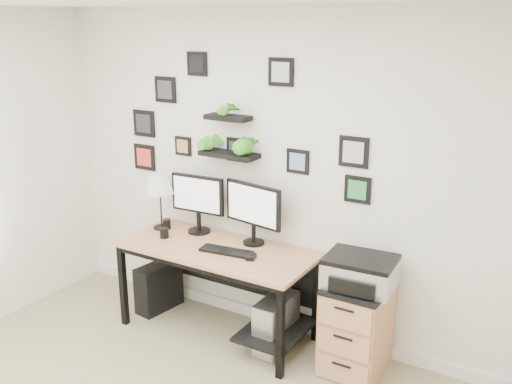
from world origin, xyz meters
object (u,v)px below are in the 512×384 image
Objects in this scene: monitor_right at (253,209)px; pc_tower_black at (159,287)px; desk at (223,261)px; printer at (360,272)px; file_cabinet at (356,327)px; monitor_left at (198,200)px; table_lamp at (160,185)px; mug at (164,233)px; pc_tower_grey at (276,324)px.

monitor_right is 1.23m from pc_tower_black.
desk is 3.17× the size of printer.
pc_tower_black is at bearing -179.14° from printer.
monitor_left is at bearing 175.73° from file_cabinet.
table_lamp reaches higher than pc_tower_black.
monitor_right is 1.12× the size of table_lamp.
mug is 0.62m from pc_tower_black.
file_cabinet is at bearing -0.95° from table_lamp.
monitor_right reaches higher than mug.
monitor_right reaches higher than pc_tower_black.
monitor_left is 0.39m from mug.
file_cabinet is at bearing -4.27° from monitor_left.
pc_tower_grey is at bearing 6.57° from pc_tower_black.
table_lamp is at bearing -166.47° from monitor_left.
printer is (0.96, -0.13, -0.27)m from monitor_right.
table_lamp reaches higher than mug.
table_lamp is 1.11× the size of pc_tower_grey.
printer is at bearing 6.08° from pc_tower_grey.
file_cabinet is (1.67, 0.13, -0.46)m from mug.
monitor_left is 1.15× the size of pc_tower_grey.
monitor_left is 1.21m from pc_tower_grey.
monitor_left reaches higher than pc_tower_grey.
monitor_left is at bearing 154.74° from desk.
desk is 2.96× the size of monitor_right.
desk is at bearing -133.81° from monitor_right.
desk is at bearing -177.27° from printer.
table_lamp reaches higher than file_cabinet.
file_cabinet is 0.45m from printer.
monitor_left is 1.53m from printer.
desk is 0.58m from monitor_left.
printer reaches higher than file_cabinet.
table_lamp is 5.77× the size of mug.
desk reaches higher than pc_tower_grey.
pc_tower_black is at bearing -179.02° from file_cabinet.
mug reaches higher than desk.
table_lamp is 1.87m from printer.
monitor_left reaches higher than mug.
monitor_right is at bearing 172.53° from file_cabinet.
file_cabinet is (0.96, -0.13, -0.71)m from monitor_right.
table_lamp is 1.15× the size of pc_tower_black.
pc_tower_black is at bearing -158.01° from monitor_left.
pc_tower_black is (-0.35, -0.14, -0.83)m from monitor_left.
file_cabinet is (1.13, 0.06, -0.29)m from desk.
table_lamp is 0.42m from mug.
table_lamp is (-0.34, -0.08, 0.09)m from monitor_left.
table_lamp is at bearing 172.77° from desk.
table_lamp is 1.52m from pc_tower_grey.
monitor_left is 1.66m from file_cabinet.
file_cabinet is at bearing 6.48° from pc_tower_grey.
monitor_left is 0.36m from table_lamp.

